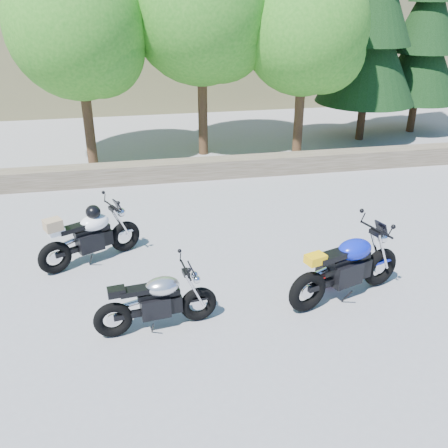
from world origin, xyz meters
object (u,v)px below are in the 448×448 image
Objects in this scene: blue_bike at (347,268)px; silver_bike at (157,302)px; backpack at (327,272)px; white_bike at (89,235)px.

silver_bike is at bearing 166.31° from blue_bike.
backpack is (2.96, 0.72, -0.25)m from silver_bike.
blue_bike is (4.19, -1.99, 0.00)m from white_bike.
white_bike is 0.85× the size of blue_bike.
backpack is (4.05, -1.53, -0.34)m from white_bike.
backpack is at bearing -47.34° from white_bike.
silver_bike is 2.50m from white_bike.
white_bike is 4.64m from blue_bike.
silver_bike is 3.12m from blue_bike.
blue_bike is 5.06× the size of backpack.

